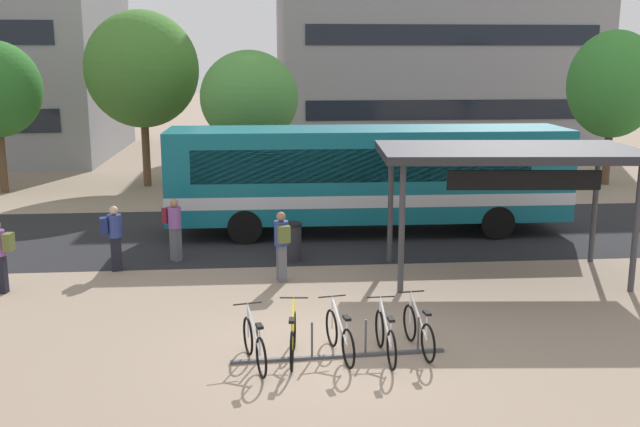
# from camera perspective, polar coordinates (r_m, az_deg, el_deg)

# --- Properties ---
(ground) EXTENTS (200.00, 200.00, 0.00)m
(ground) POSITION_cam_1_polar(r_m,az_deg,el_deg) (13.58, -0.65, -10.80)
(ground) COLOR gray
(bus_lane_asphalt) EXTENTS (80.00, 7.20, 0.01)m
(bus_lane_asphalt) POSITION_cam_1_polar(r_m,az_deg,el_deg) (22.31, -2.45, -1.56)
(bus_lane_asphalt) COLOR #232326
(bus_lane_asphalt) RESTS_ON ground
(city_bus) EXTENTS (12.06, 2.74, 3.20)m
(city_bus) POSITION_cam_1_polar(r_m,az_deg,el_deg) (22.20, 3.93, 3.02)
(city_bus) COLOR #0F6070
(city_bus) RESTS_ON ground
(bike_rack) EXTENTS (3.90, 0.29, 0.70)m
(bike_rack) POSITION_cam_1_polar(r_m,az_deg,el_deg) (13.31, 1.49, -10.87)
(bike_rack) COLOR #47474C
(bike_rack) RESTS_ON ground
(parked_bicycle_silver_0) EXTENTS (0.58, 1.69, 0.99)m
(parked_bicycle_silver_0) POSITION_cam_1_polar(r_m,az_deg,el_deg) (12.94, -5.16, -10.21)
(parked_bicycle_silver_0) COLOR black
(parked_bicycle_silver_0) RESTS_ON ground
(parked_bicycle_yellow_1) EXTENTS (0.52, 1.72, 0.99)m
(parked_bicycle_yellow_1) POSITION_cam_1_polar(r_m,az_deg,el_deg) (13.16, -2.13, -9.76)
(parked_bicycle_yellow_1) COLOR black
(parked_bicycle_yellow_1) RESTS_ON ground
(parked_bicycle_white_2) EXTENTS (0.53, 1.70, 0.99)m
(parked_bicycle_white_2) POSITION_cam_1_polar(r_m,az_deg,el_deg) (13.26, 1.56, -9.60)
(parked_bicycle_white_2) COLOR black
(parked_bicycle_white_2) RESTS_ON ground
(parked_bicycle_white_3) EXTENTS (0.52, 1.72, 0.99)m
(parked_bicycle_white_3) POSITION_cam_1_polar(r_m,az_deg,el_deg) (13.26, 5.15, -9.64)
(parked_bicycle_white_3) COLOR black
(parked_bicycle_white_3) RESTS_ON ground
(parked_bicycle_white_4) EXTENTS (0.52, 1.72, 0.99)m
(parked_bicycle_white_4) POSITION_cam_1_polar(r_m,az_deg,el_deg) (13.61, 7.73, -9.12)
(parked_bicycle_white_4) COLOR black
(parked_bicycle_white_4) RESTS_ON ground
(transit_shelter) EXTENTS (6.38, 3.77, 3.18)m
(transit_shelter) POSITION_cam_1_polar(r_m,az_deg,el_deg) (17.97, 14.57, 4.37)
(transit_shelter) COLOR #38383D
(transit_shelter) RESTS_ON ground
(commuter_olive_pack_0) EXTENTS (0.41, 0.57, 1.71)m
(commuter_olive_pack_0) POSITION_cam_1_polar(r_m,az_deg,el_deg) (17.34, -3.02, -2.23)
(commuter_olive_pack_0) COLOR #565660
(commuter_olive_pack_0) RESTS_ON ground
(commuter_maroon_pack_1) EXTENTS (0.59, 0.58, 1.67)m
(commuter_maroon_pack_1) POSITION_cam_1_polar(r_m,az_deg,el_deg) (19.53, -11.37, -0.88)
(commuter_maroon_pack_1) COLOR #565660
(commuter_maroon_pack_1) RESTS_ON ground
(commuter_navy_pack_2) EXTENTS (0.58, 0.42, 1.67)m
(commuter_navy_pack_2) POSITION_cam_1_polar(r_m,az_deg,el_deg) (18.94, -15.87, -1.53)
(commuter_navy_pack_2) COLOR black
(commuter_navy_pack_2) RESTS_ON ground
(commuter_olive_pack_3) EXTENTS (0.56, 0.39, 1.70)m
(commuter_olive_pack_3) POSITION_cam_1_polar(r_m,az_deg,el_deg) (18.03, -23.80, -2.74)
(commuter_olive_pack_3) COLOR black
(commuter_olive_pack_3) RESTS_ON ground
(trash_bin) EXTENTS (0.55, 0.55, 1.03)m
(trash_bin) POSITION_cam_1_polar(r_m,az_deg,el_deg) (19.23, -2.24, -2.23)
(trash_bin) COLOR #232328
(trash_bin) RESTS_ON ground
(street_tree_0) EXTENTS (4.59, 4.59, 7.17)m
(street_tree_0) POSITION_cam_1_polar(r_m,az_deg,el_deg) (30.92, -13.78, 10.91)
(street_tree_0) COLOR brown
(street_tree_0) RESTS_ON ground
(street_tree_1) EXTENTS (3.73, 3.73, 5.56)m
(street_tree_1) POSITION_cam_1_polar(r_m,az_deg,el_deg) (28.08, -5.56, 9.00)
(street_tree_1) COLOR brown
(street_tree_1) RESTS_ON ground
(street_tree_3) EXTENTS (3.71, 3.71, 6.40)m
(street_tree_3) POSITION_cam_1_polar(r_m,az_deg,el_deg) (32.80, 21.99, 9.35)
(street_tree_3) COLOR brown
(street_tree_3) RESTS_ON ground
(building_right_wing) EXTENTS (18.48, 13.95, 16.15)m
(building_right_wing) POSITION_cam_1_polar(r_m,az_deg,el_deg) (48.06, 8.32, 15.37)
(building_right_wing) COLOR gray
(building_right_wing) RESTS_ON ground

